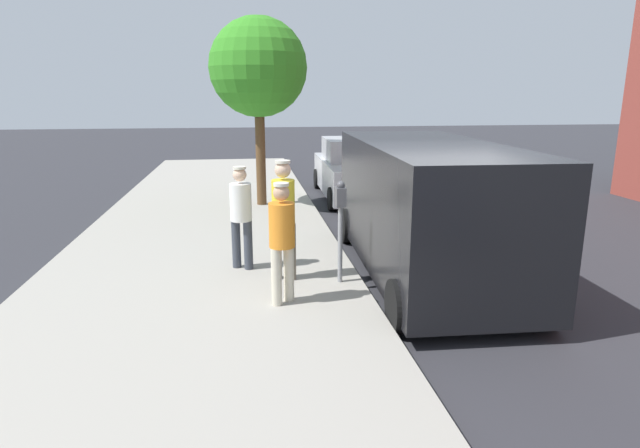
{
  "coord_description": "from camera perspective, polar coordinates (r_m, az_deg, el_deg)",
  "views": [
    {
      "loc": [
        2.71,
        6.91,
        2.89
      ],
      "look_at": [
        1.65,
        -0.44,
        1.05
      ],
      "focal_mm": 29.65,
      "sensor_mm": 36.0,
      "label": 1
    }
  ],
  "objects": [
    {
      "name": "pedestrian_in_white",
      "position": [
        8.39,
        -8.53,
        1.37
      ],
      "size": [
        0.34,
        0.34,
        1.64
      ],
      "color": "#383D47",
      "rests_on": "sidewalk_slab"
    },
    {
      "name": "pedestrian_in_orange",
      "position": [
        6.91,
        -4.12,
        -1.29
      ],
      "size": [
        0.34,
        0.34,
        1.63
      ],
      "color": "beige",
      "rests_on": "sidewalk_slab"
    },
    {
      "name": "street_tree",
      "position": [
        13.24,
        -6.68,
        16.37
      ],
      "size": [
        2.36,
        2.36,
        4.53
      ],
      "color": "brown",
      "rests_on": "sidewalk_slab"
    },
    {
      "name": "pedestrian_in_yellow",
      "position": [
        7.8,
        -3.97,
        1.33
      ],
      "size": [
        0.35,
        0.34,
        1.8
      ],
      "color": "#726656",
      "rests_on": "sidewalk_slab"
    },
    {
      "name": "parked_van",
      "position": [
        8.54,
        11.55,
        1.92
      ],
      "size": [
        2.3,
        5.27,
        2.15
      ],
      "color": "black",
      "rests_on": "ground"
    },
    {
      "name": "ground_plane",
      "position": [
        7.96,
        12.41,
        -7.7
      ],
      "size": [
        80.0,
        80.0,
        0.0
      ],
      "primitive_type": "plane",
      "color": "#2D2D33"
    },
    {
      "name": "parking_meter_near",
      "position": [
        7.66,
        2.22,
        1.03
      ],
      "size": [
        0.14,
        0.18,
        1.52
      ],
      "color": "gray",
      "rests_on": "sidewalk_slab"
    },
    {
      "name": "parked_sedan_behind",
      "position": [
        15.02,
        3.75,
        5.71
      ],
      "size": [
        2.04,
        4.45,
        1.65
      ],
      "color": "#BCBCC1",
      "rests_on": "ground"
    },
    {
      "name": "sidewalk_slab",
      "position": [
        7.5,
        -13.8,
        -8.54
      ],
      "size": [
        5.0,
        32.0,
        0.15
      ],
      "primitive_type": "cube",
      "color": "#9E998E",
      "rests_on": "ground"
    }
  ]
}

